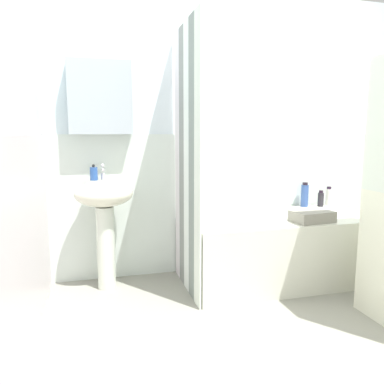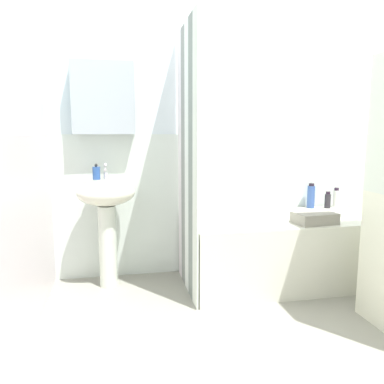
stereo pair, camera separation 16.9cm
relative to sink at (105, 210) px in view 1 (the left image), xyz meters
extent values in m
cube|color=gray|center=(1.10, -1.03, -0.64)|extent=(4.80, 5.60, 0.04)
cube|color=white|center=(1.10, 0.24, 0.58)|extent=(3.60, 0.05, 2.40)
cube|color=white|center=(1.10, 0.21, -0.02)|extent=(3.60, 0.02, 1.20)
cube|color=silver|center=(0.00, 0.15, 0.86)|extent=(0.48, 0.12, 0.56)
cube|color=white|center=(-0.48, -0.69, 0.58)|extent=(0.05, 1.81, 2.40)
cube|color=white|center=(-0.44, -0.69, -0.02)|extent=(0.02, 1.81, 1.20)
cylinder|color=silver|center=(0.00, 0.00, -0.30)|extent=(0.14, 0.14, 0.65)
ellipsoid|color=white|center=(0.00, 0.00, 0.13)|extent=(0.44, 0.34, 0.20)
cylinder|color=silver|center=(0.00, 0.10, 0.25)|extent=(0.03, 0.03, 0.05)
cylinder|color=silver|center=(0.00, 0.05, 0.31)|extent=(0.02, 0.10, 0.02)
sphere|color=silver|center=(0.00, 0.10, 0.34)|extent=(0.03, 0.03, 0.03)
cylinder|color=#2C54A0|center=(-0.07, 0.07, 0.28)|extent=(0.06, 0.06, 0.10)
sphere|color=black|center=(-0.07, 0.07, 0.34)|extent=(0.02, 0.02, 0.02)
cube|color=silver|center=(1.39, -0.19, -0.35)|extent=(1.53, 0.75, 0.54)
cube|color=white|center=(0.60, -0.49, 0.38)|extent=(0.01, 0.15, 2.00)
cube|color=gray|center=(0.60, -0.34, 0.38)|extent=(0.01, 0.15, 2.00)
cube|color=white|center=(0.60, -0.19, 0.38)|extent=(0.01, 0.15, 2.00)
cube|color=gray|center=(0.60, -0.04, 0.38)|extent=(0.01, 0.15, 2.00)
cube|color=white|center=(0.60, 0.11, 0.38)|extent=(0.01, 0.15, 2.00)
cylinder|color=white|center=(2.05, 0.13, -0.01)|extent=(0.06, 0.06, 0.15)
cylinder|color=#2A1B2E|center=(2.05, 0.13, 0.08)|extent=(0.04, 0.04, 0.02)
cylinder|color=#2B282E|center=(1.95, 0.10, -0.02)|extent=(0.05, 0.05, 0.13)
cylinder|color=#291B29|center=(1.95, 0.10, 0.05)|extent=(0.04, 0.04, 0.02)
cylinder|color=#36559B|center=(1.80, 0.13, 0.02)|extent=(0.07, 0.07, 0.20)
cylinder|color=black|center=(1.80, 0.13, 0.13)|extent=(0.05, 0.05, 0.02)
cube|color=gray|center=(1.53, -0.43, -0.04)|extent=(0.32, 0.23, 0.08)
camera|label=1|loc=(-0.08, -2.92, 0.58)|focal=35.45mm
camera|label=2|loc=(0.08, -2.96, 0.58)|focal=35.45mm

